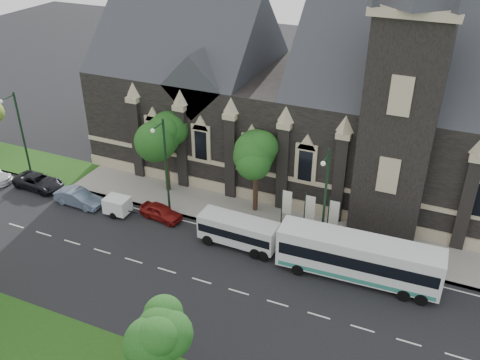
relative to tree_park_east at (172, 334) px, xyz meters
The scene contains 18 objects.
ground 12.10m from the tree_park_east, 123.52° to the left, with size 160.00×160.00×0.00m, color black.
sidewalk 20.33m from the tree_park_east, 108.16° to the left, with size 80.00×5.00×0.15m, color gray.
museum 28.35m from the tree_park_east, 92.16° to the left, with size 40.00×17.70×29.90m.
tree_park_east is the anchor object (origin of this frame).
tree_walk_right 20.29m from the tree_park_east, 98.42° to the left, with size 4.08×4.08×7.80m.
tree_walk_left 23.36m from the tree_park_east, 120.87° to the left, with size 3.91×3.91×7.64m.
street_lamp_near 16.86m from the tree_park_east, 76.89° to the left, with size 0.36×1.88×9.00m.
street_lamp_mid 19.32m from the tree_park_east, 121.79° to the left, with size 0.36×1.88×9.00m.
street_lamp_far 30.90m from the tree_park_east, 147.90° to the left, with size 0.36×1.88×9.00m.
banner_flag_left 18.46m from the tree_park_east, 89.65° to the left, with size 0.90×0.10×4.00m.
banner_flag_center 18.58m from the tree_park_east, 83.43° to the left, with size 0.90×0.10×4.00m.
banner_flag_right 18.91m from the tree_park_east, 77.35° to the left, with size 0.90×0.10×4.00m.
tour_coach 16.24m from the tree_park_east, 63.09° to the left, with size 11.99×3.15×3.47m.
shuttle_bus 15.02m from the tree_park_east, 99.59° to the left, with size 6.55×2.46×2.51m.
box_trailer 20.54m from the tree_park_east, 134.50° to the left, with size 3.12×1.83×1.66m.
sedan 23.59m from the tree_park_east, 142.12° to the left, with size 1.61×4.62×1.52m, color slate.
car_far_red 18.90m from the tree_park_east, 123.80° to the left, with size 1.60×3.99×1.36m, color maroon.
car_far_black 28.58m from the tree_park_east, 147.53° to the left, with size 2.35×5.09×1.41m, color black.
Camera 1 is at (17.82, -26.68, 25.78)m, focal length 39.41 mm.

